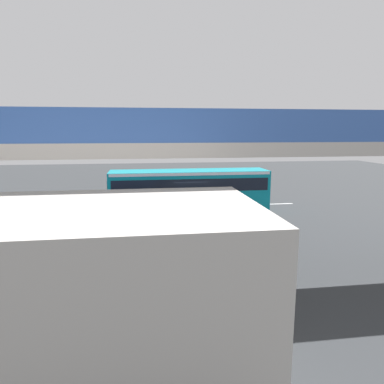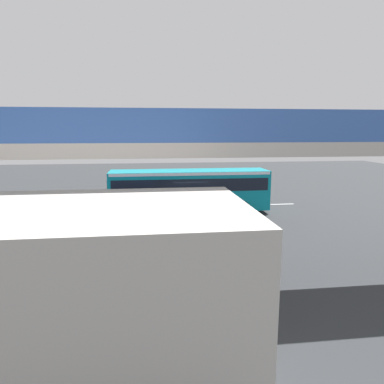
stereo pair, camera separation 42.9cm
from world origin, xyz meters
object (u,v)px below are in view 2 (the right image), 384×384
(bicycle_orange, at_px, (6,223))
(bicycle_black, at_px, (15,235))
(city_bus, at_px, (189,188))
(traffic_sign, at_px, (215,179))
(pedestrian, at_px, (93,221))
(parked_van, at_px, (105,224))

(bicycle_orange, bearing_deg, bicycle_black, 119.69)
(city_bus, distance_m, traffic_sign, 4.91)
(bicycle_orange, relative_size, traffic_sign, 0.63)
(pedestrian, bearing_deg, city_bus, -140.29)
(parked_van, relative_size, pedestrian, 2.68)
(parked_van, relative_size, traffic_sign, 1.71)
(parked_van, xyz_separation_m, pedestrian, (0.90, -1.83, -0.30))
(city_bus, bearing_deg, bicycle_orange, 14.17)
(bicycle_orange, bearing_deg, parked_van, 148.59)
(parked_van, bearing_deg, city_bus, -127.10)
(parked_van, bearing_deg, pedestrian, -63.77)
(bicycle_black, xyz_separation_m, pedestrian, (-4.13, -0.42, 0.51))
(bicycle_black, relative_size, pedestrian, 0.99)
(traffic_sign, bearing_deg, pedestrian, 46.25)
(bicycle_orange, bearing_deg, traffic_sign, -153.85)
(bicycle_black, bearing_deg, pedestrian, -174.15)
(parked_van, bearing_deg, traffic_sign, -125.64)
(bicycle_orange, xyz_separation_m, pedestrian, (-5.59, 2.14, 0.51))
(bicycle_orange, height_order, bicycle_black, same)
(parked_van, xyz_separation_m, bicycle_orange, (6.49, -3.97, -0.81))
(bicycle_orange, bearing_deg, pedestrian, 159.09)
(city_bus, bearing_deg, bicycle_black, 28.26)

